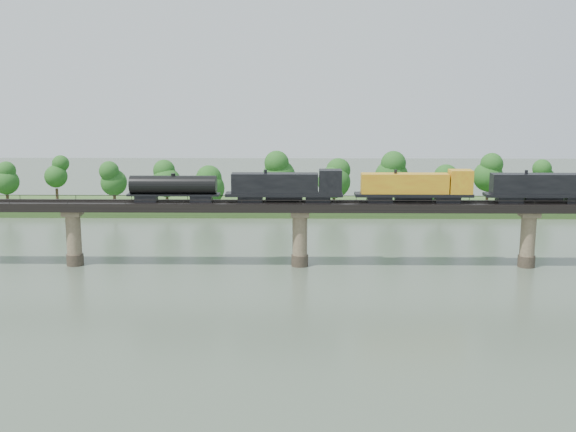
{
  "coord_description": "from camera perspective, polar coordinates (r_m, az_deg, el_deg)",
  "views": [
    {
      "loc": [
        -0.38,
        -93.85,
        33.12
      ],
      "look_at": [
        -2.09,
        30.0,
        9.0
      ],
      "focal_mm": 45.0,
      "sensor_mm": 36.0,
      "label": 1
    }
  ],
  "objects": [
    {
      "name": "bridge_superstructure",
      "position": [
        125.67,
        0.95,
        1.25
      ],
      "size": [
        220.0,
        4.9,
        0.75
      ],
      "color": "black",
      "rests_on": "bridge"
    },
    {
      "name": "ground",
      "position": [
        99.52,
        0.97,
        -8.42
      ],
      "size": [
        400.0,
        400.0,
        0.0
      ],
      "primitive_type": "plane",
      "color": "#3A4839",
      "rests_on": "ground"
    },
    {
      "name": "far_bank",
      "position": [
        181.75,
        0.9,
        0.77
      ],
      "size": [
        300.0,
        24.0,
        1.6
      ],
      "primitive_type": "cube",
      "color": "#2E4F1F",
      "rests_on": "ground"
    },
    {
      "name": "far_treeline",
      "position": [
        176.23,
        -1.77,
        3.09
      ],
      "size": [
        289.06,
        17.54,
        13.6
      ],
      "color": "#382619",
      "rests_on": "far_bank"
    },
    {
      "name": "freight_train",
      "position": [
        125.94,
        6.61,
        2.31
      ],
      "size": [
        82.48,
        3.21,
        5.68
      ],
      "color": "black",
      "rests_on": "bridge"
    },
    {
      "name": "bridge",
      "position": [
        126.9,
        0.94,
        -1.57
      ],
      "size": [
        236.0,
        30.0,
        11.5
      ],
      "color": "#473A2D",
      "rests_on": "ground"
    }
  ]
}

